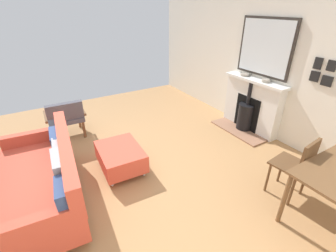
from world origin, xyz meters
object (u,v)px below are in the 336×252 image
Objects in this scene: sofa at (45,178)px; armchair_accent at (65,116)px; dining_chair_near_fireplace at (298,164)px; mantel_bowl_near at (245,75)px; ottoman at (120,156)px; fireplace at (250,108)px; mantel_bowl_far at (266,80)px.

sofa is 2.53× the size of armchair_accent.
dining_chair_near_fireplace is at bearing 150.48° from sofa.
sofa is at bearing 71.67° from armchair_accent.
dining_chair_near_fireplace is (-2.70, 1.53, 0.17)m from sofa.
mantel_bowl_near is at bearing -118.04° from dining_chair_near_fireplace.
ottoman is 0.94× the size of dining_chair_near_fireplace.
ottoman is 1.07× the size of armchair_accent.
mantel_bowl_far is at bearing 94.66° from fireplace.
fireplace reaches higher than dining_chair_near_fireplace.
ottoman is (2.66, -0.06, -0.23)m from fireplace.
dining_chair_near_fireplace is (-1.68, 1.67, 0.29)m from ottoman.
mantel_bowl_far is (0.00, 0.48, 0.01)m from mantel_bowl_near.
fireplace is 1.89m from dining_chair_near_fireplace.
mantel_bowl_far reaches higher than mantel_bowl_near.
fireplace reaches higher than ottoman.
mantel_bowl_near reaches higher than fireplace.
mantel_bowl_far is 3.65m from armchair_accent.
dining_chair_near_fireplace is (-2.18, 3.09, 0.08)m from armchair_accent.
sofa is (3.70, -0.13, -0.70)m from mantel_bowl_far.
ottoman is at bearing -5.93° from mantel_bowl_far.
sofa is 3.10m from dining_chair_near_fireplace.
ottoman is at bearing 109.51° from armchair_accent.
sofa is at bearing 1.31° from fireplace.
dining_chair_near_fireplace is at bearing 58.61° from fireplace.
mantel_bowl_far reaches higher than ottoman.
fireplace is 0.67× the size of sofa.
mantel_bowl_far is 0.17× the size of ottoman.
mantel_bowl_far is 2.82m from ottoman.
fireplace is 7.67× the size of mantel_bowl_near.
armchair_accent is at bearing -108.33° from sofa.
armchair_accent is 0.88× the size of dining_chair_near_fireplace.
dining_chair_near_fireplace is at bearing 135.05° from ottoman.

